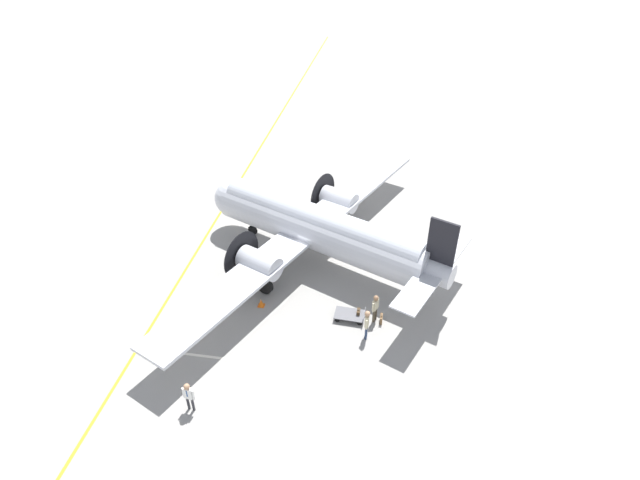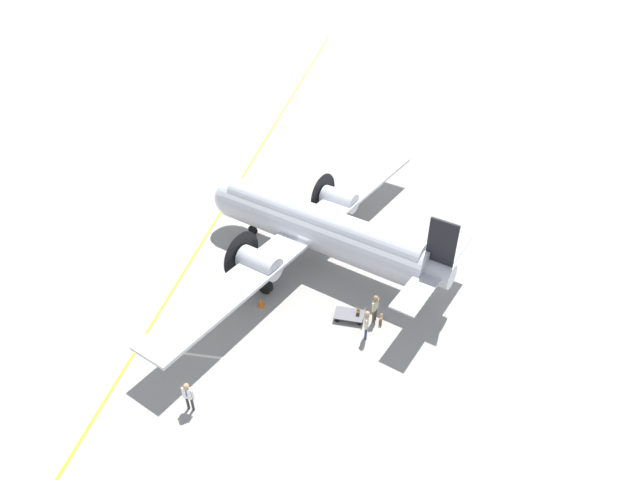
# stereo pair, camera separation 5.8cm
# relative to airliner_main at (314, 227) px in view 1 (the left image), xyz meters

# --- Properties ---
(ground_plane) EXTENTS (300.00, 300.00, 0.00)m
(ground_plane) POSITION_rel_airliner_main_xyz_m (-0.18, -0.39, -2.52)
(ground_plane) COLOR gray
(apron_line_eastwest) EXTENTS (120.00, 0.16, 0.01)m
(apron_line_eastwest) POSITION_rel_airliner_main_xyz_m (-0.18, 7.84, -2.52)
(apron_line_eastwest) COLOR gold
(apron_line_eastwest) RESTS_ON ground_plane
(apron_line_northsouth) EXTENTS (0.16, 120.00, 0.01)m
(apron_line_northsouth) POSITION_rel_airliner_main_xyz_m (-9.02, -0.39, -2.52)
(apron_line_northsouth) COLOR silver
(apron_line_northsouth) RESTS_ON ground_plane
(airliner_main) EXTENTS (24.10, 16.88, 5.80)m
(airliner_main) POSITION_rel_airliner_main_xyz_m (0.00, 0.00, 0.00)
(airliner_main) COLOR silver
(airliner_main) RESTS_ON ground_plane
(crew_foreground) EXTENTS (0.28, 0.59, 1.74)m
(crew_foreground) POSITION_rel_airliner_main_xyz_m (-12.16, 3.68, -1.46)
(crew_foreground) COLOR #2D2D33
(crew_foreground) RESTS_ON ground_plane
(passenger_boarding) EXTENTS (0.64, 0.30, 1.86)m
(passenger_boarding) POSITION_rel_airliner_main_xyz_m (-6.39, -3.86, -1.38)
(passenger_boarding) COLOR navy
(passenger_boarding) RESTS_ON ground_plane
(ramp_agent) EXTENTS (0.56, 0.35, 1.79)m
(ramp_agent) POSITION_rel_airliner_main_xyz_m (-5.04, -4.22, -1.43)
(ramp_agent) COLOR #473D2D
(ramp_agent) RESTS_ON ground_plane
(suitcase_near_door) EXTENTS (0.50, 0.14, 0.49)m
(suitcase_near_door) POSITION_rel_airliner_main_xyz_m (-5.10, -4.60, -2.30)
(suitcase_near_door) COLOR brown
(suitcase_near_door) RESTS_ON ground_plane
(suitcase_upright_spare) EXTENTS (0.42, 0.18, 0.59)m
(suitcase_upright_spare) POSITION_rel_airliner_main_xyz_m (-4.93, -3.31, -2.25)
(suitcase_upright_spare) COLOR #47331E
(suitcase_upright_spare) RESTS_ON ground_plane
(baggage_cart) EXTENTS (1.13, 1.72, 0.56)m
(baggage_cart) POSITION_rel_airliner_main_xyz_m (-5.09, -2.86, -2.25)
(baggage_cart) COLOR #56565B
(baggage_cart) RESTS_ON ground_plane
(traffic_cone) EXTENTS (0.38, 0.38, 0.50)m
(traffic_cone) POSITION_rel_airliner_main_xyz_m (-4.86, 2.28, -2.29)
(traffic_cone) COLOR orange
(traffic_cone) RESTS_ON ground_plane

